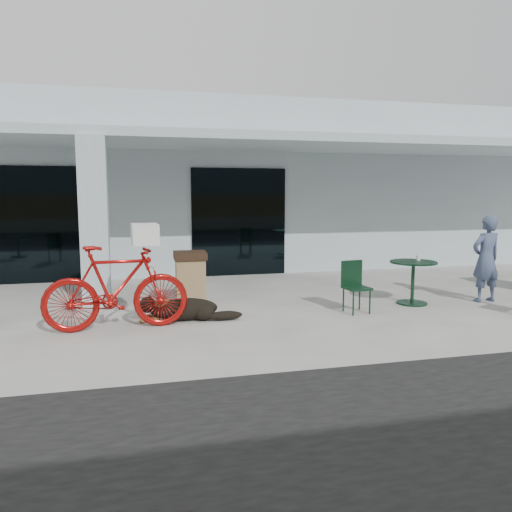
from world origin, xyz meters
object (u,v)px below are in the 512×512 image
object	(u,v)px
dog	(184,308)
trash_receptacle	(190,279)
cafe_table_far	(413,283)
person	(486,259)
cafe_chair_far_a	(357,287)
bicycle	(116,288)

from	to	relation	value
dog	trash_receptacle	xyz separation A→B (m)	(0.23, 1.10, 0.29)
cafe_table_far	person	distance (m)	1.53
trash_receptacle	cafe_chair_far_a	bearing A→B (deg)	-24.81
bicycle	cafe_chair_far_a	distance (m)	4.05
bicycle	trash_receptacle	size ratio (longest dim) A/B	2.16
dog	person	world-z (taller)	person
cafe_table_far	person	world-z (taller)	person
dog	person	distance (m)	5.81
bicycle	trash_receptacle	world-z (taller)	bicycle
cafe_chair_far_a	bicycle	bearing A→B (deg)	175.35
cafe_table_far	trash_receptacle	size ratio (longest dim) A/B	0.86
bicycle	trash_receptacle	distance (m)	1.91
dog	cafe_table_far	distance (m)	4.33
bicycle	person	distance (m)	6.84
dog	cafe_table_far	world-z (taller)	cafe_table_far
dog	cafe_table_far	xyz separation A→B (m)	(4.32, 0.21, 0.19)
cafe_table_far	cafe_chair_far_a	bearing A→B (deg)	-163.62
cafe_chair_far_a	trash_receptacle	distance (m)	3.04
bicycle	dog	distance (m)	1.18
dog	cafe_chair_far_a	bearing A→B (deg)	3.22
dog	person	bearing A→B (deg)	7.22
trash_receptacle	person	bearing A→B (deg)	-10.57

